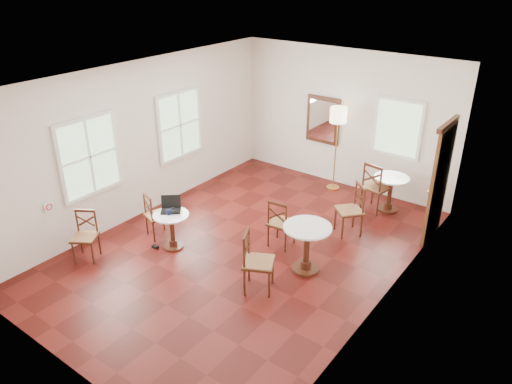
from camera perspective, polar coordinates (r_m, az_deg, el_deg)
ground at (r=8.65m, az=-1.19°, el=-6.68°), size 7.00×7.00×0.00m
room_shell at (r=8.03m, az=-0.46°, el=5.77°), size 5.02×7.02×3.01m
cafe_table_near at (r=8.61m, az=-9.85°, el=-4.07°), size 0.62×0.62×0.66m
cafe_table_mid at (r=7.87m, az=5.97°, el=-6.03°), size 0.78×0.78×0.82m
cafe_table_back at (r=10.07m, az=15.48°, el=0.25°), size 0.69×0.69×0.73m
chair_near_a at (r=8.99m, az=-11.61°, el=-2.68°), size 0.52×0.52×0.87m
chair_near_b at (r=8.67m, az=-19.43°, el=-4.89°), size 0.55×0.55×0.86m
chair_mid_a at (r=8.53m, az=2.95°, el=-3.64°), size 0.46×0.46×0.91m
chair_mid_b at (r=7.42m, az=0.12°, el=-8.17°), size 0.62×0.62×1.00m
chair_back_a at (r=9.98m, az=13.87°, el=0.59°), size 0.55×0.55×1.04m
chair_back_b at (r=9.05m, az=11.05°, el=-2.07°), size 0.63×0.63×0.97m
floor_lamp at (r=10.42m, az=9.60°, el=8.27°), size 0.36×0.36×1.85m
laptop at (r=8.61m, az=-9.96°, el=-1.73°), size 0.44×0.44×0.24m
mouse at (r=8.65m, az=-9.73°, el=-1.87°), size 0.11×0.08×0.04m
navy_mug at (r=8.48m, az=-10.20°, el=-2.32°), size 0.12×0.08×0.09m
water_glass at (r=8.52m, az=-9.74°, el=-2.15°), size 0.05×0.05×0.09m
power_adapter at (r=8.84m, az=-11.76°, el=-6.31°), size 0.11×0.07×0.05m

